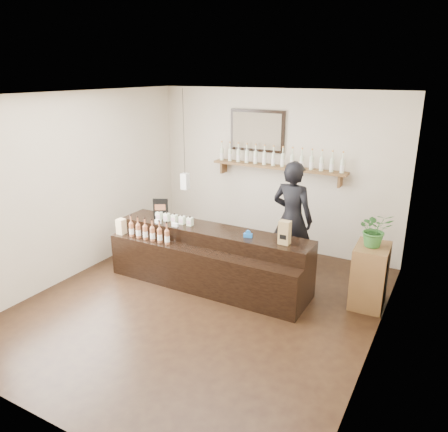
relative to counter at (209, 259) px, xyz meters
name	(u,v)px	position (x,y,z in m)	size (l,w,h in m)	color
ground	(201,304)	(0.23, -0.59, -0.40)	(5.00, 5.00, 0.00)	black
room_shell	(199,185)	(0.23, -0.59, 1.30)	(5.00, 5.00, 5.00)	beige
back_wall_decor	(265,151)	(0.09, 1.79, 1.35)	(2.66, 0.96, 1.69)	brown
counter	(209,259)	(0.00, 0.00, 0.00)	(3.05, 0.81, 1.00)	black
promo_sign	(161,209)	(-0.93, 0.11, 0.61)	(0.22, 0.12, 0.33)	black
paper_bag	(285,233)	(1.16, 0.06, 0.61)	(0.15, 0.12, 0.33)	olive
tape_dispenser	(248,235)	(0.62, 0.05, 0.49)	(0.13, 0.08, 0.11)	#195FB5
side_cabinet	(370,276)	(2.23, 0.53, 0.03)	(0.46, 0.61, 0.87)	brown
potted_plant	(375,229)	(2.23, 0.53, 0.70)	(0.43, 0.37, 0.47)	#2B6026
shopkeeper	(292,211)	(0.93, 0.96, 0.62)	(0.75, 0.49, 2.05)	black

